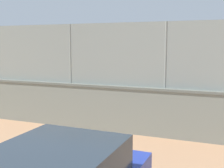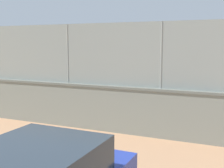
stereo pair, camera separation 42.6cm
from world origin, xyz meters
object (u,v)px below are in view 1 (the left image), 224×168
Objects in this scene: player_baseline_waiting at (76,89)px; spare_ball_by_wall at (46,116)px; player_crossing_court at (121,75)px; sports_ball at (92,85)px.

player_baseline_waiting reaches higher than spare_ball_by_wall.
sports_ball is (-1.21, 6.46, 0.30)m from player_crossing_court.
player_crossing_court reaches higher than sports_ball.
spare_ball_by_wall is (0.33, 7.52, -0.89)m from player_crossing_court.
player_baseline_waiting is 9.35× the size of sports_ball.
spare_ball_by_wall is (1.54, 1.06, -1.19)m from sports_ball.
player_crossing_court is at bearing -88.65° from player_baseline_waiting.
sports_ball is 1.31× the size of spare_ball_by_wall.
player_baseline_waiting reaches higher than sports_ball.
spare_ball_by_wall is at bearing 87.49° from player_crossing_court.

